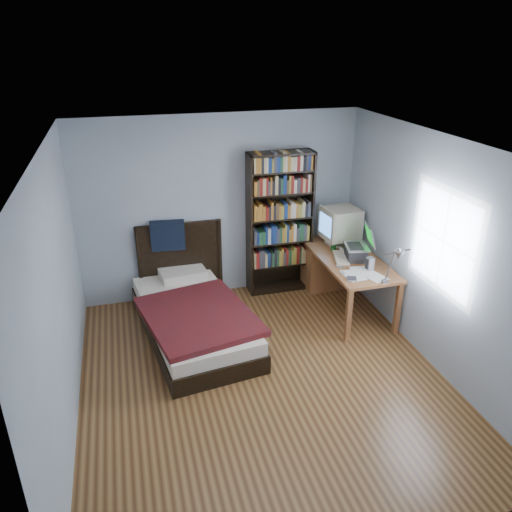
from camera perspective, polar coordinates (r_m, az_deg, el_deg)
name	(u,v)px	position (r m, az deg, el deg)	size (l,w,h in m)	color
room	(266,273)	(4.89, 1.17, -1.99)	(4.20, 4.24, 2.50)	#512F17
desk	(333,264)	(7.13, 8.76, -0.94)	(0.75, 1.65, 0.73)	brown
crt_monitor	(340,224)	(6.90, 9.58, 3.63)	(0.49, 0.46, 0.53)	#C0B79F
laptop	(357,250)	(6.54, 11.52, 0.64)	(0.43, 0.42, 0.45)	#2D2D30
desk_lamp	(397,258)	(5.50, 15.78, -0.18)	(0.24, 0.52, 0.62)	#99999E
keyboard	(341,258)	(6.55, 9.68, -0.19)	(0.16, 0.41, 0.03)	beige
speaker	(370,264)	(6.30, 12.91, -0.85)	(0.08, 0.08, 0.16)	gray
soda_can	(333,247)	(6.76, 8.84, 1.06)	(0.06, 0.06, 0.12)	#093507
mouse	(341,249)	(6.83, 9.70, 0.83)	(0.06, 0.10, 0.03)	silver
phone_silver	(340,267)	(6.31, 9.52, -1.20)	(0.05, 0.10, 0.02)	silver
phone_grey	(342,273)	(6.15, 9.84, -1.93)	(0.04, 0.08, 0.02)	gray
external_drive	(352,279)	(6.02, 10.87, -2.60)	(0.11, 0.11, 0.02)	gray
bookshelf	(280,224)	(6.90, 2.74, 3.72)	(0.90, 0.30, 1.99)	black
bed	(192,313)	(6.23, -7.32, -6.51)	(1.43, 2.31, 1.16)	black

